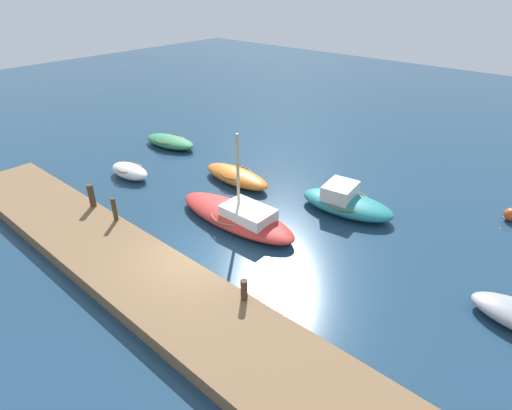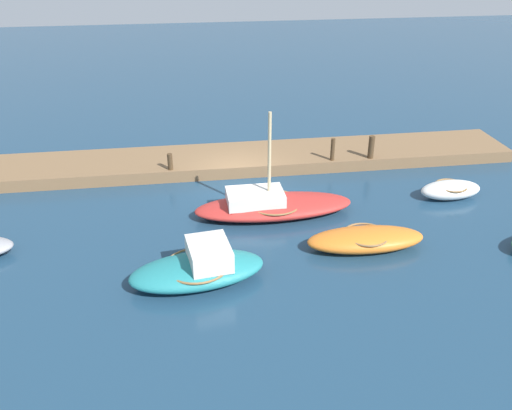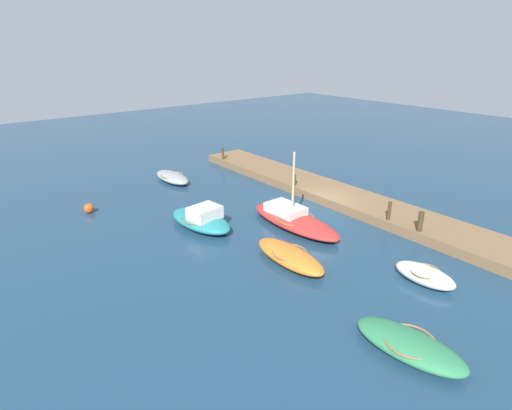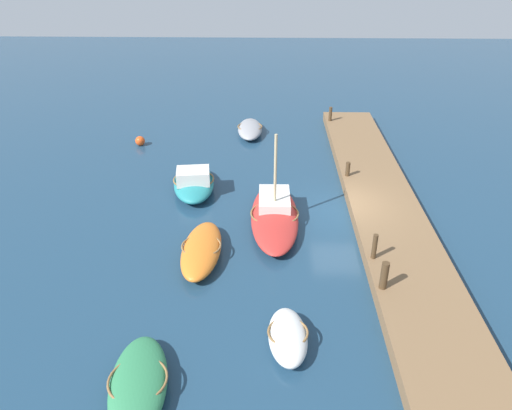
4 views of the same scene
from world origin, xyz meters
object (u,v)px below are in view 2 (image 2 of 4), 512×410
Objects in this scene: sailboat_red at (271,205)px; mooring_post_west at (371,147)px; dinghy_white at (451,190)px; mooring_post_mid_west at (333,149)px; mooring_post_mid_east at (170,162)px; rowboat_orange at (366,239)px; motorboat_teal at (199,268)px.

sailboat_red is 6.26m from mooring_post_west.
dinghy_white is 2.50× the size of mooring_post_west.
mooring_post_west is 1.01× the size of mooring_post_mid_west.
sailboat_red is 5.19m from mooring_post_mid_east.
rowboat_orange is 3.92m from sailboat_red.
mooring_post_mid_west is (-0.61, -6.44, 0.66)m from rowboat_orange.
sailboat_red is at bearing -133.99° from motorboat_teal.
mooring_post_mid_east is (7.03, 0.00, -0.14)m from mooring_post_mid_west.
motorboat_teal reaches higher than dinghy_white.
rowboat_orange is 1.59× the size of dinghy_white.
dinghy_white is at bearing -164.72° from motorboat_teal.
sailboat_red is 4.85m from motorboat_teal.
motorboat_teal is at bearing 19.90° from dinghy_white.
motorboat_teal is 6.14× the size of mooring_post_mid_east.
rowboat_orange is 5.68× the size of mooring_post_mid_east.
motorboat_teal is at bearing 50.28° from mooring_post_mid_west.
sailboat_red reaches higher than rowboat_orange.
mooring_post_west is 1.43× the size of mooring_post_mid_east.
rowboat_orange is at bearing 32.08° from dinghy_white.
sailboat_red is (2.72, -2.82, 0.05)m from rowboat_orange.
sailboat_red is 5.91× the size of mooring_post_west.
mooring_post_west is (-5.08, -3.61, 0.62)m from sailboat_red.
mooring_post_mid_west is at bearing -94.02° from rowboat_orange.
motorboat_teal reaches higher than mooring_post_mid_east.
mooring_post_mid_west reaches higher than motorboat_teal.
sailboat_red reaches higher than mooring_post_mid_east.
mooring_post_mid_west is at bearing -136.99° from motorboat_teal.
mooring_post_west reaches higher than motorboat_teal.
mooring_post_mid_west is (3.97, -3.26, 0.66)m from dinghy_white.
rowboat_orange is 6.50m from mooring_post_mid_west.
rowboat_orange is at bearing 84.59° from mooring_post_mid_west.
mooring_post_west reaches higher than rowboat_orange.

